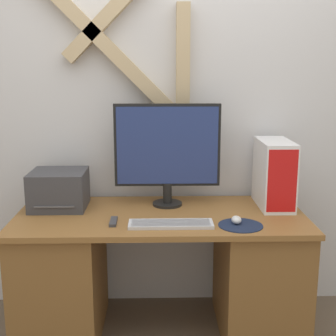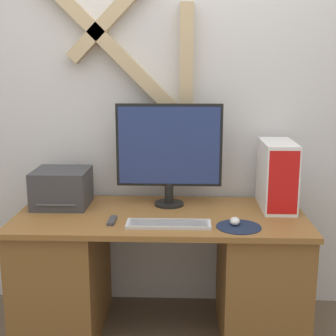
% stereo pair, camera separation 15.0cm
% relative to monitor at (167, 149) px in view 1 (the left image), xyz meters
% --- Properties ---
extents(wall_back, '(6.40, 0.13, 2.77)m').
position_rel_monitor_xyz_m(wall_back, '(-0.05, 0.24, 0.31)').
color(wall_back, silver).
rests_on(wall_back, ground_plane).
extents(desk, '(1.61, 0.72, 0.72)m').
position_rel_monitor_xyz_m(desk, '(-0.04, -0.17, -0.69)').
color(desk, brown).
rests_on(desk, ground_plane).
extents(monitor, '(0.62, 0.17, 0.60)m').
position_rel_monitor_xyz_m(monitor, '(0.00, 0.00, 0.00)').
color(monitor, black).
rests_on(monitor, desk).
extents(keyboard, '(0.44, 0.13, 0.02)m').
position_rel_monitor_xyz_m(keyboard, '(0.01, -0.37, -0.33)').
color(keyboard, silver).
rests_on(keyboard, desk).
extents(mousepad, '(0.23, 0.23, 0.00)m').
position_rel_monitor_xyz_m(mousepad, '(0.37, -0.38, -0.34)').
color(mousepad, '#19233D').
rests_on(mousepad, desk).
extents(mouse, '(0.05, 0.07, 0.04)m').
position_rel_monitor_xyz_m(mouse, '(0.35, -0.35, -0.31)').
color(mouse, silver).
rests_on(mouse, mousepad).
extents(computer_tower, '(0.18, 0.37, 0.39)m').
position_rel_monitor_xyz_m(computer_tower, '(0.62, -0.04, -0.14)').
color(computer_tower, white).
rests_on(computer_tower, desk).
extents(printer, '(0.32, 0.30, 0.22)m').
position_rel_monitor_xyz_m(printer, '(-0.63, -0.04, -0.23)').
color(printer, '#38383D').
rests_on(printer, desk).
extents(remote_control, '(0.04, 0.14, 0.02)m').
position_rel_monitor_xyz_m(remote_control, '(-0.29, -0.32, -0.33)').
color(remote_control, '#38383D').
rests_on(remote_control, desk).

